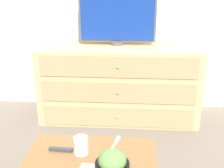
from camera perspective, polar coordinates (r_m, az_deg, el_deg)
name	(u,v)px	position (r m, az deg, el deg)	size (l,w,h in m)	color
ground_plane	(120,104)	(3.26, 1.66, -4.10)	(12.00, 12.00, 0.00)	#70665B
dresser	(119,83)	(2.84, 1.50, 0.22)	(1.55, 0.58, 0.74)	tan
tv	(117,18)	(2.80, 1.10, 13.21)	(0.75, 0.13, 0.50)	#515156
takeout_bowl	(112,162)	(1.48, 0.04, -15.62)	(0.18, 0.18, 0.16)	black
drink_cup	(81,146)	(1.62, -6.32, -12.47)	(0.08, 0.08, 0.10)	#9E6638
remote_control	(61,150)	(1.67, -10.36, -12.97)	(0.14, 0.03, 0.02)	#38383D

